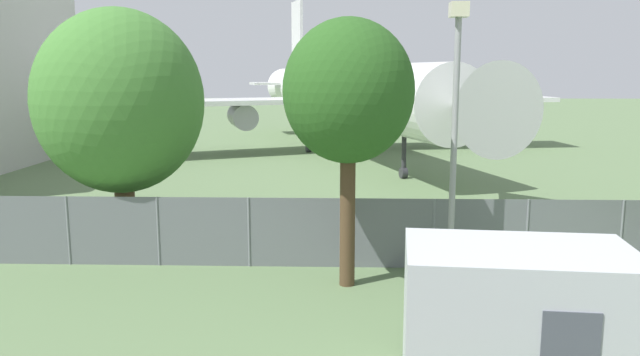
{
  "coord_description": "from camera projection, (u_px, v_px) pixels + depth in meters",
  "views": [
    {
      "loc": [
        2.52,
        -5.43,
        5.39
      ],
      "look_at": [
        1.87,
        14.27,
        2.0
      ],
      "focal_mm": 35.0,
      "sensor_mm": 36.0,
      "label": 1
    }
  ],
  "objects": [
    {
      "name": "perimeter_fence",
      "position": [
        249.0,
        232.0,
        17.28
      ],
      "size": [
        56.07,
        0.07,
        1.96
      ],
      "color": "slate",
      "rests_on": "ground"
    },
    {
      "name": "airplane",
      "position": [
        344.0,
        94.0,
        40.71
      ],
      "size": [
        30.31,
        37.42,
        11.21
      ],
      "rotation": [
        0.0,
        0.0,
        -1.27
      ],
      "color": "white",
      "rests_on": "ground"
    },
    {
      "name": "portable_cabin",
      "position": [
        517.0,
        323.0,
        10.31
      ],
      "size": [
        3.86,
        2.58,
        2.56
      ],
      "rotation": [
        0.0,
        0.0,
        -0.09
      ],
      "color": "silver",
      "rests_on": "ground"
    },
    {
      "name": "tree_near_hangar",
      "position": [
        348.0,
        93.0,
        15.11
      ],
      "size": [
        3.21,
        3.21,
        6.68
      ],
      "color": "#4C3823",
      "rests_on": "ground"
    },
    {
      "name": "tree_far_right",
      "position": [
        120.0,
        102.0,
        18.4
      ],
      "size": [
        4.94,
        4.94,
        7.23
      ],
      "color": "brown",
      "rests_on": "ground"
    },
    {
      "name": "light_mast",
      "position": [
        455.0,
        113.0,
        15.6
      ],
      "size": [
        0.44,
        0.44,
        7.05
      ],
      "color": "#99999E",
      "rests_on": "ground"
    }
  ]
}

